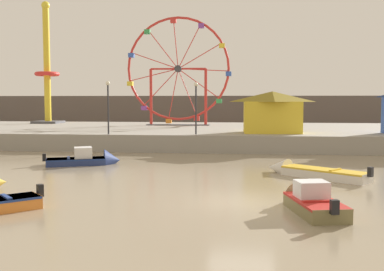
% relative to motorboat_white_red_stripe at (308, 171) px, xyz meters
% --- Properties ---
extents(ground_plane, '(240.00, 240.00, 0.00)m').
position_rel_motorboat_white_red_stripe_xyz_m(ground_plane, '(-3.30, -6.27, -0.25)').
color(ground_plane, gray).
extents(quay_promenade, '(110.00, 19.78, 1.28)m').
position_rel_motorboat_white_red_stripe_xyz_m(quay_promenade, '(-3.30, 19.34, 0.39)').
color(quay_promenade, gray).
rests_on(quay_promenade, ground_plane).
extents(distant_town_skyline, '(140.00, 3.00, 4.40)m').
position_rel_motorboat_white_red_stripe_xyz_m(distant_town_skyline, '(-3.30, 42.97, 1.95)').
color(distant_town_skyline, '#564C47').
rests_on(distant_town_skyline, ground_plane).
extents(motorboat_white_red_stripe, '(4.96, 4.32, 1.10)m').
position_rel_motorboat_white_red_stripe_xyz_m(motorboat_white_red_stripe, '(0.00, 0.00, 0.00)').
color(motorboat_white_red_stripe, silver).
rests_on(motorboat_white_red_stripe, ground_plane).
extents(motorboat_olive_wood, '(2.03, 4.00, 1.42)m').
position_rel_motorboat_white_red_stripe_xyz_m(motorboat_olive_wood, '(-0.98, -7.24, 0.08)').
color(motorboat_olive_wood, olive).
rests_on(motorboat_olive_wood, ground_plane).
extents(motorboat_navy_blue, '(4.47, 2.83, 1.52)m').
position_rel_motorboat_white_red_stripe_xyz_m(motorboat_navy_blue, '(-12.26, 3.04, 0.04)').
color(motorboat_navy_blue, navy).
rests_on(motorboat_navy_blue, ground_plane).
extents(ferris_wheel_red_frame, '(10.51, 1.20, 10.81)m').
position_rel_motorboat_white_red_stripe_xyz_m(ferris_wheel_red_frame, '(-9.72, 22.92, 6.46)').
color(ferris_wheel_red_frame, red).
rests_on(ferris_wheel_red_frame, quay_promenade).
extents(drop_tower_yellow_tower, '(2.80, 2.80, 13.14)m').
position_rel_motorboat_white_red_stripe_xyz_m(drop_tower_yellow_tower, '(-24.45, 25.42, 6.43)').
color(drop_tower_yellow_tower, gold).
rests_on(drop_tower_yellow_tower, quay_promenade).
extents(carnival_booth_yellow_awning, '(4.80, 3.26, 3.19)m').
position_rel_motorboat_white_red_stripe_xyz_m(carnival_booth_yellow_awning, '(-1.02, 12.76, 2.69)').
color(carnival_booth_yellow_awning, yellow).
rests_on(carnival_booth_yellow_awning, quay_promenade).
extents(promenade_lamp_near, '(0.32, 0.32, 3.92)m').
position_rel_motorboat_white_red_stripe_xyz_m(promenade_lamp_near, '(-13.13, 9.91, 3.59)').
color(promenade_lamp_near, '#2D2D33').
rests_on(promenade_lamp_near, quay_promenade).
extents(promenade_lamp_far, '(0.32, 0.32, 3.84)m').
position_rel_motorboat_white_red_stripe_xyz_m(promenade_lamp_far, '(-6.70, 10.60, 3.55)').
color(promenade_lamp_far, '#2D2D33').
rests_on(promenade_lamp_far, quay_promenade).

